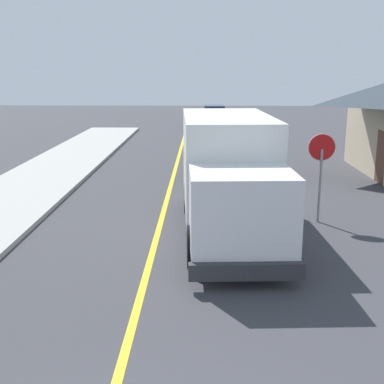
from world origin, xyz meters
TOP-DOWN VIEW (x-y plane):
  - centre_line_yellow at (0.00, 10.00)m, footprint 0.16×56.00m
  - box_truck at (1.97, 9.53)m, footprint 2.76×7.29m
  - parked_car_near at (2.14, 16.99)m, footprint 1.86×4.42m
  - parked_car_mid at (1.78, 23.35)m, footprint 2.01×4.48m
  - parked_car_far at (2.41, 29.81)m, footprint 1.90×4.44m
  - parked_car_furthest at (2.16, 36.10)m, footprint 1.95×4.46m
  - stop_sign at (4.71, 10.54)m, footprint 0.80×0.10m

SIDE VIEW (x-z plane):
  - centre_line_yellow at x=0.00m, z-range 0.00..0.01m
  - parked_car_near at x=2.14m, z-range -0.04..1.63m
  - parked_car_mid at x=1.78m, z-range -0.04..1.63m
  - parked_car_far at x=2.41m, z-range -0.04..1.63m
  - parked_car_furthest at x=2.16m, z-range -0.04..1.63m
  - box_truck at x=1.97m, z-range 0.17..3.37m
  - stop_sign at x=4.71m, z-range 0.53..3.18m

